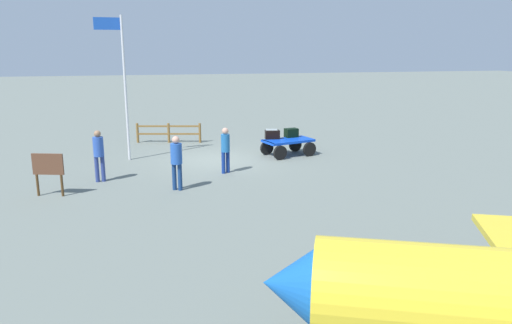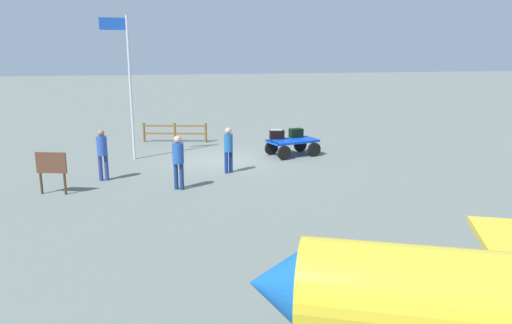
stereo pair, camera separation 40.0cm
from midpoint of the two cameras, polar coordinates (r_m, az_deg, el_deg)
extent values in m
plane|color=slate|center=(20.37, -3.37, 0.26)|extent=(120.00, 120.00, 0.00)
cube|color=#0D3CC2|center=(21.04, 4.80, 2.46)|extent=(2.30, 1.61, 0.10)
cube|color=#0D3CC2|center=(20.54, 2.44, 2.23)|extent=(0.36, 0.99, 0.10)
cylinder|color=black|center=(20.28, 3.84, 1.05)|extent=(0.61, 0.28, 0.60)
cylinder|color=black|center=(21.21, 2.32, 1.62)|extent=(0.61, 0.28, 0.60)
cylinder|color=black|center=(21.05, 7.27, 1.43)|extent=(0.61, 0.28, 0.60)
cylinder|color=black|center=(21.95, 5.65, 1.97)|extent=(0.61, 0.28, 0.60)
cube|color=gray|center=(21.19, 2.88, 3.24)|extent=(0.57, 0.49, 0.39)
cube|color=black|center=(21.56, 5.18, 3.36)|extent=(0.62, 0.48, 0.38)
cube|color=black|center=(21.10, 2.97, 3.17)|extent=(0.63, 0.35, 0.37)
cylinder|color=navy|center=(18.27, -2.30, 0.02)|extent=(0.14, 0.14, 0.80)
cylinder|color=navy|center=(18.16, -2.82, -0.06)|extent=(0.14, 0.14, 0.80)
cylinder|color=#1F60A2|center=(18.06, -2.58, 2.22)|extent=(0.43, 0.43, 0.65)
sphere|color=tan|center=(17.98, -2.60, 3.61)|extent=(0.24, 0.24, 0.24)
cylinder|color=navy|center=(16.23, -7.89, -1.67)|extent=(0.14, 0.14, 0.88)
cylinder|color=navy|center=(16.31, -8.53, -1.62)|extent=(0.14, 0.14, 0.88)
cylinder|color=#2452AC|center=(16.08, -8.30, 1.02)|extent=(0.50, 0.50, 0.66)
sphere|color=tan|center=(15.99, -8.35, 2.60)|extent=(0.24, 0.24, 0.24)
cylinder|color=navy|center=(17.90, -16.27, -0.64)|extent=(0.14, 0.14, 0.90)
cylinder|color=navy|center=(17.91, -16.91, -0.68)|extent=(0.14, 0.14, 0.90)
cylinder|color=#2C51B0|center=(17.74, -16.76, 1.80)|extent=(0.38, 0.38, 0.67)
sphere|color=#906A4C|center=(17.66, -16.86, 3.23)|extent=(0.23, 0.23, 0.23)
cone|color=#1457AD|center=(7.48, 4.25, -14.04)|extent=(1.34, 1.59, 1.35)
cylinder|color=silver|center=(20.63, -13.74, 8.16)|extent=(0.10, 0.10, 5.75)
cube|color=blue|center=(20.60, -15.72, 15.12)|extent=(0.98, 0.23, 0.47)
cylinder|color=#4C3319|center=(16.64, -20.55, -2.39)|extent=(0.08, 0.08, 0.69)
cylinder|color=#4C3319|center=(16.99, -22.94, -2.28)|extent=(0.08, 0.08, 0.69)
cube|color=brown|center=(16.65, -21.96, -0.08)|extent=(0.96, 0.32, 0.67)
cylinder|color=brown|center=(24.02, -5.36, 3.39)|extent=(0.12, 0.12, 0.94)
cylinder|color=brown|center=(24.25, -8.90, 3.38)|extent=(0.12, 0.12, 0.94)
cylinder|color=brown|center=(24.57, -12.36, 3.36)|extent=(0.12, 0.12, 0.94)
cube|color=brown|center=(24.19, -8.93, 4.15)|extent=(2.96, 0.71, 0.08)
cube|color=brown|center=(24.26, -8.89, 3.27)|extent=(2.96, 0.71, 0.08)
camera|label=1|loc=(0.20, -89.20, 0.19)|focal=34.63mm
camera|label=2|loc=(0.20, 90.80, -0.19)|focal=34.63mm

